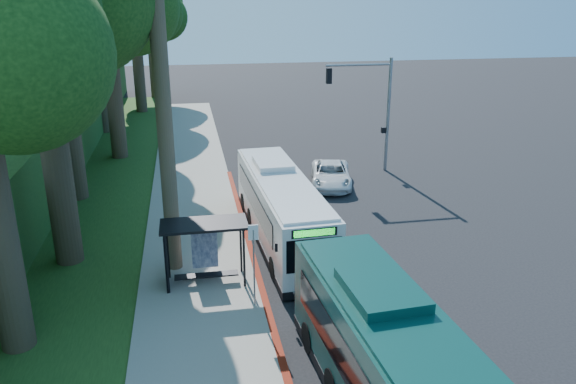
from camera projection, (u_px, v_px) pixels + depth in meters
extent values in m
plane|color=black|center=(359.00, 239.00, 25.49)|extent=(140.00, 140.00, 0.00)
cube|color=gray|center=(197.00, 251.00, 24.23)|extent=(4.50, 70.00, 0.12)
cube|color=maroon|center=(262.00, 291.00, 20.91)|extent=(0.25, 30.00, 0.13)
cube|color=#234719|center=(78.00, 217.00, 27.91)|extent=(8.00, 70.00, 0.06)
cube|color=black|center=(204.00, 224.00, 20.69)|extent=(3.20, 1.50, 0.10)
cube|color=black|center=(166.00, 259.00, 20.87)|extent=(0.06, 1.30, 2.20)
cube|color=navy|center=(205.00, 247.00, 21.75)|extent=(1.00, 0.12, 1.70)
cube|color=black|center=(207.00, 275.00, 21.28)|extent=(2.40, 0.40, 0.06)
cube|color=black|center=(168.00, 252.00, 21.44)|extent=(0.08, 0.08, 2.40)
cube|color=black|center=(241.00, 247.00, 21.92)|extent=(0.08, 0.08, 2.40)
cube|color=black|center=(167.00, 266.00, 20.33)|extent=(0.08, 0.08, 2.40)
cube|color=black|center=(244.00, 260.00, 20.80)|extent=(0.08, 0.08, 2.40)
cylinder|color=gray|center=(254.00, 270.00, 19.44)|extent=(0.06, 0.06, 3.00)
cube|color=white|center=(253.00, 232.00, 18.97)|extent=(0.35, 0.04, 0.55)
cylinder|color=gray|center=(388.00, 116.00, 34.43)|extent=(0.20, 0.20, 7.00)
cylinder|color=gray|center=(359.00, 65.00, 33.06)|extent=(4.00, 0.14, 0.14)
cube|color=black|center=(329.00, 76.00, 32.95)|extent=(0.30, 0.30, 0.90)
cube|color=black|center=(383.00, 130.00, 34.68)|extent=(0.25, 0.25, 0.35)
cylinder|color=#4C3F2D|center=(164.00, 110.00, 20.55)|extent=(0.60, 0.60, 13.00)
cylinder|color=#382B1E|center=(53.00, 139.00, 21.62)|extent=(1.10, 1.10, 10.50)
cylinder|color=#382B1E|center=(63.00, 89.00, 28.64)|extent=(1.18, 1.18, 11.90)
cylinder|color=#382B1E|center=(113.00, 85.00, 36.67)|extent=(1.06, 1.06, 9.80)
sphere|color=#10340E|center=(131.00, 7.00, 34.16)|extent=(5.88, 5.88, 5.88)
sphere|color=#10340E|center=(84.00, 2.00, 36.07)|extent=(5.46, 5.46, 5.46)
cylinder|color=#382B1E|center=(97.00, 62.00, 43.52)|extent=(1.14, 1.14, 11.20)
cylinder|color=#382B1E|center=(138.00, 63.00, 51.72)|extent=(1.02, 1.02, 9.10)
sphere|color=#10340E|center=(151.00, 12.00, 49.37)|extent=(5.60, 5.60, 5.60)
sphere|color=#10340E|center=(119.00, 8.00, 51.18)|extent=(5.20, 5.20, 5.20)
cylinder|color=#382B1E|center=(153.00, 58.00, 59.43)|extent=(0.98, 0.98, 8.40)
sphere|color=#10340E|center=(149.00, 7.00, 57.71)|extent=(7.00, 7.00, 7.00)
sphere|color=#10340E|center=(163.00, 17.00, 57.30)|extent=(4.90, 4.90, 4.90)
sphere|color=#10340E|center=(138.00, 14.00, 58.88)|extent=(4.55, 4.55, 4.55)
sphere|color=#10340E|center=(12.00, 54.00, 13.94)|extent=(5.04, 5.04, 5.04)
cube|color=silver|center=(281.00, 207.00, 24.87)|extent=(2.79, 10.91, 2.57)
cube|color=black|center=(281.00, 235.00, 25.32)|extent=(2.82, 10.97, 0.32)
cube|color=black|center=(279.00, 199.00, 25.21)|extent=(2.74, 8.54, 0.99)
cube|color=black|center=(314.00, 254.00, 19.88)|extent=(2.03, 0.20, 1.26)
cube|color=black|center=(260.00, 167.00, 29.71)|extent=(1.84, 0.19, 0.90)
cube|color=#19E533|center=(314.00, 232.00, 19.58)|extent=(1.50, 0.16, 0.25)
cube|color=silver|center=(281.00, 179.00, 24.43)|extent=(2.58, 10.37, 0.11)
cube|color=silver|center=(273.00, 164.00, 26.04)|extent=(1.71, 2.33, 0.32)
cylinder|color=black|center=(274.00, 268.00, 21.85)|extent=(0.31, 0.91, 0.90)
cylinder|color=black|center=(326.00, 262.00, 22.30)|extent=(0.31, 0.91, 0.90)
cylinder|color=black|center=(245.00, 202.00, 28.81)|extent=(0.31, 0.91, 0.90)
cylinder|color=black|center=(284.00, 199.00, 29.26)|extent=(0.31, 0.91, 0.90)
cube|color=black|center=(403.00, 369.00, 13.48)|extent=(3.17, 9.29, 1.07)
cube|color=black|center=(332.00, 268.00, 18.33)|extent=(2.00, 0.25, 0.98)
cube|color=#093530|center=(416.00, 339.00, 12.64)|extent=(3.05, 11.26, 0.12)
cube|color=#093530|center=(381.00, 290.00, 14.37)|extent=(1.91, 2.56, 0.34)
cylinder|color=black|center=(310.00, 337.00, 17.34)|extent=(0.36, 0.99, 0.98)
cylinder|color=black|center=(378.00, 327.00, 17.87)|extent=(0.36, 0.99, 0.98)
imported|color=white|center=(331.00, 174.00, 32.52)|extent=(3.14, 5.11, 1.32)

